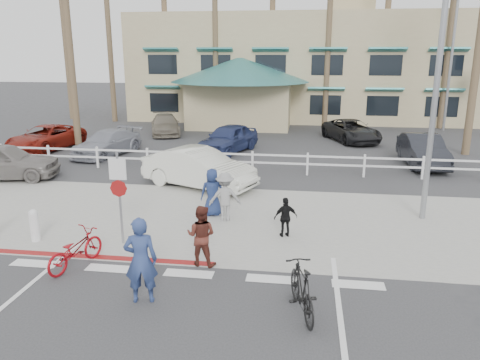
# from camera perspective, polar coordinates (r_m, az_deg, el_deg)

# --- Properties ---
(ground) EXTENTS (140.00, 140.00, 0.00)m
(ground) POSITION_cam_1_polar(r_m,az_deg,el_deg) (11.08, -7.02, -12.71)
(ground) COLOR #333335
(bike_path) EXTENTS (12.00, 16.00, 0.01)m
(bike_path) POSITION_cam_1_polar(r_m,az_deg,el_deg) (9.43, -10.30, -18.27)
(bike_path) COLOR #333335
(bike_path) RESTS_ON ground
(sidewalk_plaza) EXTENTS (22.00, 7.00, 0.01)m
(sidewalk_plaza) POSITION_cam_1_polar(r_m,az_deg,el_deg) (15.09, -2.63, -4.77)
(sidewalk_plaza) COLOR gray
(sidewalk_plaza) RESTS_ON ground
(cross_street) EXTENTS (40.00, 5.00, 0.01)m
(cross_street) POSITION_cam_1_polar(r_m,az_deg,el_deg) (18.84, -0.39, -0.63)
(cross_street) COLOR #333335
(cross_street) RESTS_ON ground
(parking_lot) EXTENTS (50.00, 16.00, 0.01)m
(parking_lot) POSITION_cam_1_polar(r_m,az_deg,el_deg) (28.03, 2.47, 4.66)
(parking_lot) COLOR #333335
(parking_lot) RESTS_ON ground
(curb_red) EXTENTS (7.00, 0.25, 0.02)m
(curb_red) POSITION_cam_1_polar(r_m,az_deg,el_deg) (13.10, -18.57, -8.79)
(curb_red) COLOR maroon
(curb_red) RESTS_ON ground
(rail_fence) EXTENTS (29.40, 0.16, 1.00)m
(rail_fence) POSITION_cam_1_polar(r_m,az_deg,el_deg) (20.58, 1.81, 2.16)
(rail_fence) COLOR silver
(rail_fence) RESTS_ON ground
(building) EXTENTS (28.00, 16.00, 11.30)m
(building) POSITION_cam_1_polar(r_m,az_deg,el_deg) (40.43, 7.40, 15.87)
(building) COLOR tan
(building) RESTS_ON ground
(sign_post) EXTENTS (0.50, 0.10, 2.90)m
(sign_post) POSITION_cam_1_polar(r_m,az_deg,el_deg) (13.18, -14.46, -1.64)
(sign_post) COLOR gray
(sign_post) RESTS_ON ground
(bollard_0) EXTENTS (0.26, 0.26, 0.95)m
(bollard_0) POSITION_cam_1_polar(r_m,az_deg,el_deg) (14.43, -23.76, -5.08)
(bollard_0) COLOR silver
(bollard_0) RESTS_ON ground
(streetlight_0) EXTENTS (0.60, 2.00, 9.00)m
(streetlight_0) POSITION_cam_1_polar(r_m,az_deg,el_deg) (15.42, 22.94, 11.60)
(streetlight_0) COLOR gray
(streetlight_0) RESTS_ON ground
(streetlight_1) EXTENTS (0.60, 2.00, 9.50)m
(streetlight_1) POSITION_cam_1_polar(r_m,az_deg,el_deg) (34.70, 24.36, 13.30)
(streetlight_1) COLOR gray
(streetlight_1) RESTS_ON ground
(palm_0) EXTENTS (4.00, 4.00, 15.00)m
(palm_0) POSITION_cam_1_polar(r_m,az_deg,el_deg) (40.10, -20.71, 17.71)
(palm_0) COLOR #173313
(palm_0) RESTS_ON ground
(palm_1) EXTENTS (4.00, 4.00, 13.00)m
(palm_1) POSITION_cam_1_polar(r_m,az_deg,el_deg) (37.44, -15.69, 16.81)
(palm_1) COLOR #173313
(palm_1) RESTS_ON ground
(palm_2) EXTENTS (4.00, 4.00, 16.00)m
(palm_2) POSITION_cam_1_polar(r_m,az_deg,el_deg) (37.10, -9.20, 19.50)
(palm_2) COLOR #173313
(palm_2) RESTS_ON ground
(palm_3) EXTENTS (4.00, 4.00, 14.00)m
(palm_3) POSITION_cam_1_polar(r_m,az_deg,el_deg) (35.10, -3.05, 18.28)
(palm_3) COLOR #173313
(palm_3) RESTS_ON ground
(palm_4) EXTENTS (4.00, 4.00, 15.00)m
(palm_4) POSITION_cam_1_polar(r_m,az_deg,el_deg) (35.59, 3.97, 19.03)
(palm_4) COLOR #173313
(palm_4) RESTS_ON ground
(palm_5) EXTENTS (4.00, 4.00, 13.00)m
(palm_5) POSITION_cam_1_polar(r_m,az_deg,el_deg) (34.47, 10.77, 17.26)
(palm_5) COLOR #173313
(palm_5) RESTS_ON ground
(palm_6) EXTENTS (4.00, 4.00, 17.00)m
(palm_6) POSITION_cam_1_polar(r_m,az_deg,el_deg) (35.97, 17.65, 19.95)
(palm_6) COLOR #173313
(palm_6) RESTS_ON ground
(palm_7) EXTENTS (4.00, 4.00, 14.00)m
(palm_7) POSITION_cam_1_polar(r_m,az_deg,el_deg) (35.71, 24.33, 16.96)
(palm_7) COLOR #173313
(palm_7) RESTS_ON ground
(palm_10) EXTENTS (4.00, 4.00, 12.00)m
(palm_10) POSITION_cam_1_polar(r_m,az_deg,el_deg) (27.52, -20.17, 16.14)
(palm_10) COLOR #173313
(palm_10) RESTS_ON ground
(bike_red) EXTENTS (1.15, 1.88, 0.93)m
(bike_red) POSITION_cam_1_polar(r_m,az_deg,el_deg) (12.39, -19.45, -8.00)
(bike_red) COLOR maroon
(bike_red) RESTS_ON ground
(rider_red) EXTENTS (0.78, 0.60, 1.91)m
(rider_red) POSITION_cam_1_polar(r_m,az_deg,el_deg) (10.19, -12.00, -9.55)
(rider_red) COLOR navy
(rider_red) RESTS_ON ground
(bike_black) EXTENTS (0.97, 1.89, 1.10)m
(bike_black) POSITION_cam_1_polar(r_m,az_deg,el_deg) (9.80, 7.56, -13.06)
(bike_black) COLOR black
(bike_black) RESTS_ON ground
(rider_black) EXTENTS (0.83, 0.68, 1.56)m
(rider_black) POSITION_cam_1_polar(r_m,az_deg,el_deg) (11.74, -4.75, -6.77)
(rider_black) COLOR #55241C
(rider_black) RESTS_ON ground
(pedestrian_a) EXTENTS (1.10, 0.76, 1.57)m
(pedestrian_a) POSITION_cam_1_polar(r_m,az_deg,el_deg) (14.73, -1.84, -2.07)
(pedestrian_a) COLOR gray
(pedestrian_a) RESTS_ON ground
(pedestrian_child) EXTENTS (0.75, 0.51, 1.18)m
(pedestrian_child) POSITION_cam_1_polar(r_m,az_deg,el_deg) (13.56, 5.58, -4.55)
(pedestrian_child) COLOR black
(pedestrian_child) RESTS_ON ground
(pedestrian_b) EXTENTS (0.88, 0.70, 1.57)m
(pedestrian_b) POSITION_cam_1_polar(r_m,az_deg,el_deg) (15.21, -3.38, -1.51)
(pedestrian_b) COLOR navy
(pedestrian_b) RESTS_ON ground
(car_white_sedan) EXTENTS (4.94, 3.31, 1.54)m
(car_white_sedan) POSITION_cam_1_polar(r_m,az_deg,el_deg) (18.49, -5.04, 1.45)
(car_white_sedan) COLOR silver
(car_white_sedan) RESTS_ON ground
(car_red_compact) EXTENTS (4.78, 2.66, 1.54)m
(car_red_compact) POSITION_cam_1_polar(r_m,az_deg,el_deg) (21.97, -26.98, 2.05)
(car_red_compact) COLOR gray
(car_red_compact) RESTS_ON ground
(lot_car_0) EXTENTS (2.99, 5.11, 1.33)m
(lot_car_0) POSITION_cam_1_polar(r_m,az_deg,el_deg) (27.73, -22.58, 4.78)
(lot_car_0) COLOR maroon
(lot_car_0) RESTS_ON ground
(lot_car_1) EXTENTS (2.86, 4.71, 1.28)m
(lot_car_1) POSITION_cam_1_polar(r_m,az_deg,el_deg) (25.21, -15.92, 4.35)
(lot_car_1) COLOR gray
(lot_car_1) RESTS_ON ground
(lot_car_2) EXTENTS (3.15, 4.72, 1.49)m
(lot_car_2) POSITION_cam_1_polar(r_m,az_deg,el_deg) (24.96, -1.45, 5.08)
(lot_car_2) COLOR navy
(lot_car_2) RESTS_ON ground
(lot_car_3) EXTENTS (1.69, 4.47, 1.46)m
(lot_car_3) POSITION_cam_1_polar(r_m,az_deg,el_deg) (23.63, 21.38, 3.40)
(lot_car_3) COLOR black
(lot_car_3) RESTS_ON ground
(lot_car_4) EXTENTS (3.08, 4.71, 1.27)m
(lot_car_4) POSITION_cam_1_polar(r_m,az_deg,el_deg) (30.99, -9.10, 6.70)
(lot_car_4) COLOR slate
(lot_car_4) RESTS_ON ground
(lot_car_5) EXTENTS (3.69, 5.09, 1.29)m
(lot_car_5) POSITION_cam_1_polar(r_m,az_deg,el_deg) (28.88, 13.41, 5.87)
(lot_car_5) COLOR black
(lot_car_5) RESTS_ON ground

